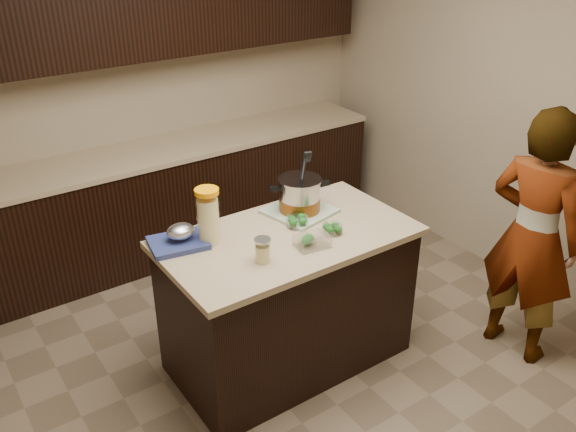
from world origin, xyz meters
The scene contains 13 objects.
ground_plane centered at (0.00, 0.00, 0.00)m, with size 4.00×4.00×0.00m, color brown.
room_shell centered at (0.00, 0.00, 1.71)m, with size 4.04×4.04×2.72m.
back_cabinets centered at (0.00, 1.74, 0.94)m, with size 3.60×0.63×2.33m.
island centered at (0.00, 0.00, 0.45)m, with size 1.46×0.81×0.90m.
dish_towel centered at (0.22, 0.19, 0.91)m, with size 0.36×0.36×0.02m, color #537B52.
stock_pot centered at (0.22, 0.19, 1.01)m, with size 0.36×0.34×0.37m.
lemonade_pitcher centered at (-0.41, 0.18, 1.05)m, with size 0.17×0.17×0.32m.
mason_jar centered at (-0.28, -0.17, 0.96)m, with size 0.10×0.10×0.15m.
broccoli_tub_left centered at (0.10, 0.05, 0.93)m, with size 0.13×0.13×0.06m.
broccoli_tub_right centered at (0.22, -0.13, 0.93)m, with size 0.14×0.14×0.06m.
broccoli_tub_rect centered at (0.04, -0.18, 0.93)m, with size 0.20×0.16×0.07m.
blue_tray centered at (-0.56, 0.25, 0.94)m, with size 0.35×0.30×0.12m.
person centered at (1.28, -0.73, 0.81)m, with size 0.59×0.39×1.62m, color gray.
Camera 1 is at (-1.73, -2.50, 2.59)m, focal length 38.00 mm.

